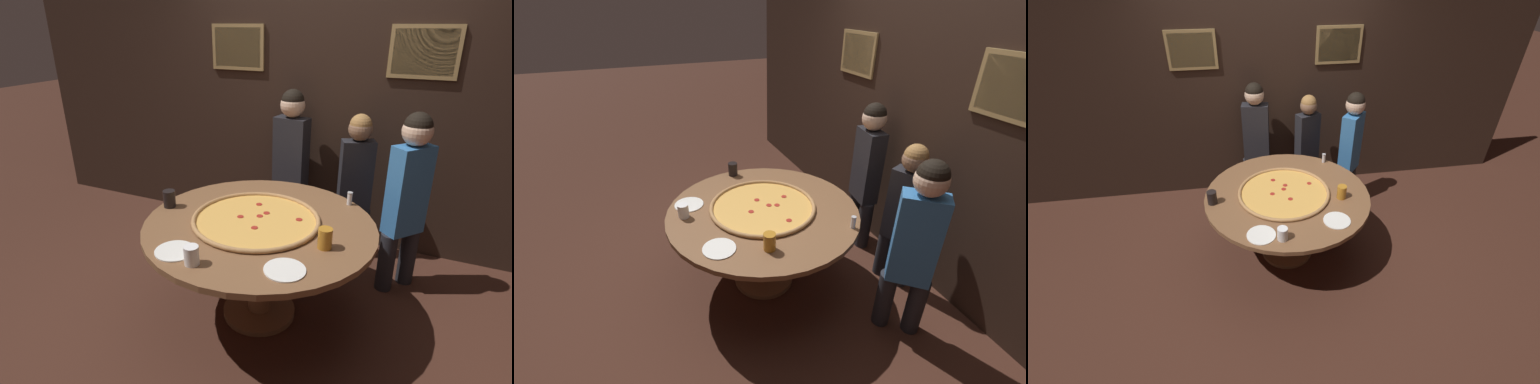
# 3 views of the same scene
# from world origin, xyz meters

# --- Properties ---
(ground_plane) EXTENTS (24.00, 24.00, 0.00)m
(ground_plane) POSITION_xyz_m (0.00, 0.00, 0.00)
(ground_plane) COLOR #422319
(back_wall) EXTENTS (6.40, 0.08, 2.60)m
(back_wall) POSITION_xyz_m (0.00, 1.37, 1.30)
(back_wall) COLOR black
(back_wall) RESTS_ON ground_plane
(dining_table) EXTENTS (1.53, 1.53, 0.74)m
(dining_table) POSITION_xyz_m (0.00, 0.00, 0.60)
(dining_table) COLOR brown
(dining_table) RESTS_ON ground_plane
(giant_pizza) EXTENTS (0.86, 0.86, 0.03)m
(giant_pizza) POSITION_xyz_m (-0.03, 0.01, 0.75)
(giant_pizza) COLOR #E5A84C
(giant_pizza) RESTS_ON dining_table
(drink_cup_near_right) EXTENTS (0.09, 0.09, 0.12)m
(drink_cup_near_right) POSITION_xyz_m (-0.69, -0.04, 0.80)
(drink_cup_near_right) COLOR black
(drink_cup_near_right) RESTS_ON dining_table
(drink_cup_far_right) EXTENTS (0.08, 0.08, 0.11)m
(drink_cup_far_right) POSITION_xyz_m (-0.14, -0.60, 0.80)
(drink_cup_far_right) COLOR white
(drink_cup_far_right) RESTS_ON dining_table
(drink_cup_front_edge) EXTENTS (0.09, 0.09, 0.13)m
(drink_cup_front_edge) POSITION_xyz_m (0.48, -0.14, 0.80)
(drink_cup_front_edge) COLOR #BC7A23
(drink_cup_front_edge) RESTS_ON dining_table
(white_plate_left_side) EXTENTS (0.23, 0.23, 0.01)m
(white_plate_left_side) POSITION_xyz_m (-0.30, -0.53, 0.74)
(white_plate_left_side) COLOR white
(white_plate_left_side) RESTS_ON dining_table
(white_plate_right_side) EXTENTS (0.23, 0.23, 0.01)m
(white_plate_right_side) POSITION_xyz_m (0.35, -0.46, 0.74)
(white_plate_right_side) COLOR white
(white_plate_right_side) RESTS_ON dining_table
(condiment_shaker) EXTENTS (0.04, 0.04, 0.10)m
(condiment_shaker) POSITION_xyz_m (0.48, 0.52, 0.79)
(condiment_shaker) COLOR silver
(condiment_shaker) RESTS_ON dining_table
(diner_side_left) EXTENTS (0.37, 0.22, 1.44)m
(diner_side_left) POSITION_xyz_m (-0.18, 1.13, 0.82)
(diner_side_left) COLOR #232328
(diner_side_left) RESTS_ON ground_plane
(diner_side_right) EXTENTS (0.33, 0.35, 1.40)m
(diner_side_right) POSITION_xyz_m (0.86, 0.75, 0.80)
(diner_side_right) COLOR #232328
(diner_side_right) RESTS_ON ground_plane
(diner_far_right) EXTENTS (0.34, 0.23, 1.29)m
(diner_far_right) POSITION_xyz_m (0.42, 1.06, 0.73)
(diner_far_right) COLOR #232328
(diner_far_right) RESTS_ON ground_plane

